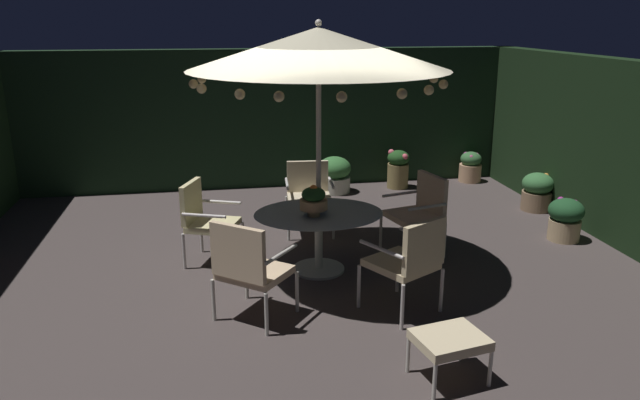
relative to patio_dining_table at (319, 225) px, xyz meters
The scene contains 17 objects.
ground_plane 0.61m from the patio_dining_table, behind, with size 8.61×7.75×0.02m, color #453B39.
hedge_backdrop_rear 3.81m from the patio_dining_table, 93.35° to the left, with size 8.61×0.30×2.30m, color black.
hedge_backdrop_right 3.98m from the patio_dining_table, ahead, with size 0.30×7.75×2.30m, color black.
patio_dining_table is the anchor object (origin of this frame).
patio_umbrella 1.92m from the patio_dining_table, 124.81° to the right, with size 2.75×2.75×2.77m.
centerpiece_planter 0.37m from the patio_dining_table, 121.60° to the right, with size 0.30×0.30×0.35m.
patio_chair_north 1.36m from the patio_dining_table, 14.54° to the left, with size 0.71×0.74×0.97m.
patio_chair_northeast 1.35m from the patio_dining_table, 85.74° to the left, with size 0.66×0.62×0.93m.
patio_chair_east 1.36m from the patio_dining_table, 158.81° to the left, with size 0.73×0.72×0.97m.
patio_chair_southeast 1.36m from the patio_dining_table, 128.85° to the right, with size 0.84×0.83×1.01m.
patio_chair_south 1.36m from the patio_dining_table, 60.30° to the right, with size 0.81×0.82×1.00m.
ottoman_footrest 2.41m from the patio_dining_table, 74.39° to the right, with size 0.61×0.53×0.39m.
potted_plant_right_near 3.97m from the patio_dining_table, 24.44° to the left, with size 0.46×0.46×0.57m.
potted_plant_left_near 3.73m from the patio_dining_table, 58.93° to the left, with size 0.37×0.38×0.66m.
potted_plant_front_corner 3.22m from the patio_dining_table, 75.41° to the left, with size 0.54×0.54×0.60m.
potted_plant_back_right 3.35m from the patio_dining_table, ahead, with size 0.45×0.45×0.56m.
potted_plant_right_far 4.71m from the patio_dining_table, 45.47° to the left, with size 0.39×0.39×0.53m.
Camera 1 is at (-0.88, -6.30, 2.80)m, focal length 33.68 mm.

